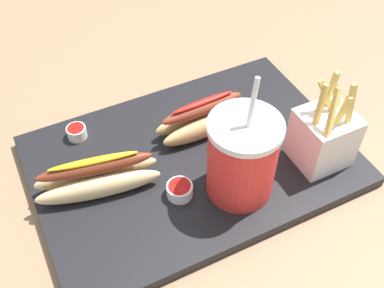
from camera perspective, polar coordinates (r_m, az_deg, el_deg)
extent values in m
cube|color=#8C6B4C|center=(0.77, 0.00, -3.03)|extent=(2.40, 2.40, 0.02)
cube|color=black|center=(0.75, 0.00, -2.06)|extent=(0.50, 0.34, 0.02)
cylinder|color=red|center=(0.66, 6.11, -2.00)|extent=(0.10, 0.10, 0.12)
cylinder|color=white|center=(0.61, 6.60, 2.10)|extent=(0.10, 0.10, 0.01)
cylinder|color=white|center=(0.59, 7.41, 4.87)|extent=(0.02, 0.02, 0.08)
cube|color=white|center=(0.74, 15.74, 0.73)|extent=(0.08, 0.08, 0.09)
cube|color=#E5C660|center=(0.68, 15.25, 3.81)|extent=(0.02, 0.02, 0.08)
cube|color=#E5C660|center=(0.71, 16.52, 6.19)|extent=(0.01, 0.02, 0.08)
cube|color=#E5C660|center=(0.71, 16.25, 5.24)|extent=(0.03, 0.03, 0.07)
cube|color=#E5C660|center=(0.67, 16.66, 3.08)|extent=(0.04, 0.04, 0.08)
cube|color=#E5C660|center=(0.69, 18.74, 4.02)|extent=(0.01, 0.01, 0.09)
cube|color=#E5C660|center=(0.69, 17.79, 3.56)|extent=(0.02, 0.01, 0.06)
cube|color=#E5C660|center=(0.72, 17.26, 5.58)|extent=(0.02, 0.02, 0.05)
ellipsoid|color=tan|center=(0.77, 1.77, 2.12)|extent=(0.16, 0.03, 0.04)
ellipsoid|color=tan|center=(0.78, 0.77, 3.38)|extent=(0.16, 0.03, 0.04)
ellipsoid|color=brown|center=(0.75, 1.30, 4.41)|extent=(0.15, 0.03, 0.02)
ellipsoid|color=red|center=(0.74, 1.32, 5.14)|extent=(0.11, 0.02, 0.01)
ellipsoid|color=#E5C689|center=(0.70, -11.29, -5.19)|extent=(0.19, 0.06, 0.04)
ellipsoid|color=#E5C689|center=(0.71, -11.60, -3.53)|extent=(0.19, 0.06, 0.04)
ellipsoid|color=maroon|center=(0.68, -11.82, -2.76)|extent=(0.17, 0.05, 0.02)
ellipsoid|color=gold|center=(0.67, -11.99, -2.05)|extent=(0.13, 0.03, 0.01)
cylinder|color=white|center=(0.79, -13.92, 1.39)|extent=(0.03, 0.03, 0.02)
cylinder|color=#B2140F|center=(0.79, -14.02, 1.80)|extent=(0.03, 0.03, 0.01)
cylinder|color=white|center=(0.69, -1.52, -5.68)|extent=(0.04, 0.04, 0.02)
cylinder|color=#B2140F|center=(0.69, -1.53, -5.26)|extent=(0.03, 0.03, 0.01)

